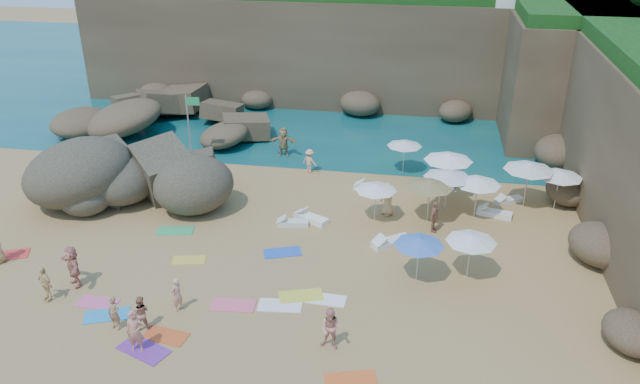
% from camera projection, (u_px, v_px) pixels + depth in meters
% --- Properties ---
extents(ground, '(120.00, 120.00, 0.00)m').
position_uv_depth(ground, '(267.00, 255.00, 28.85)').
color(ground, tan).
rests_on(ground, ground).
extents(seawater, '(120.00, 120.00, 0.00)m').
position_uv_depth(seawater, '(349.00, 80.00, 55.43)').
color(seawater, '#0C4751').
rests_on(seawater, ground).
extents(cliff_back, '(44.00, 8.00, 8.00)m').
position_uv_depth(cliff_back, '(367.00, 49.00, 48.95)').
color(cliff_back, brown).
rests_on(cliff_back, ground).
extents(cliff_corner, '(10.00, 12.00, 8.00)m').
position_uv_depth(cliff_corner, '(580.00, 74.00, 42.23)').
color(cliff_corner, brown).
rests_on(cliff_corner, ground).
extents(rock_promontory, '(12.00, 7.00, 2.00)m').
position_uv_depth(rock_promontory, '(172.00, 126.00, 44.71)').
color(rock_promontory, brown).
rests_on(rock_promontory, ground).
extents(marina_masts, '(3.10, 0.10, 6.00)m').
position_uv_depth(marina_masts, '(170.00, 39.00, 56.64)').
color(marina_masts, white).
rests_on(marina_masts, ground).
extents(rock_outcrop, '(9.14, 7.10, 3.49)m').
position_uv_depth(rock_outcrop, '(152.00, 203.00, 33.73)').
color(rock_outcrop, brown).
rests_on(rock_outcrop, ground).
extents(flag_pole, '(0.85, 0.13, 4.38)m').
position_uv_depth(flag_pole, '(190.00, 121.00, 37.28)').
color(flag_pole, silver).
rests_on(flag_pole, ground).
extents(parasol_0, '(2.13, 2.13, 2.01)m').
position_uv_depth(parasol_0, '(376.00, 187.00, 31.18)').
color(parasol_0, silver).
rests_on(parasol_0, ground).
extents(parasol_1, '(2.08, 2.08, 1.96)m').
position_uv_depth(parasol_1, '(405.00, 143.00, 36.67)').
color(parasol_1, silver).
rests_on(parasol_1, ground).
extents(parasol_2, '(2.64, 2.64, 2.50)m').
position_uv_depth(parasol_2, '(529.00, 166.00, 32.41)').
color(parasol_2, silver).
rests_on(parasol_2, ground).
extents(parasol_3, '(2.34, 2.34, 2.21)m').
position_uv_depth(parasol_3, '(478.00, 181.00, 31.40)').
color(parasol_3, silver).
rests_on(parasol_3, ground).
extents(parasol_4, '(2.48, 2.48, 2.34)m').
position_uv_depth(parasol_4, '(448.00, 174.00, 31.86)').
color(parasol_4, silver).
rests_on(parasol_4, ground).
extents(parasol_5, '(2.64, 2.64, 2.50)m').
position_uv_depth(parasol_5, '(449.00, 157.00, 33.52)').
color(parasol_5, silver).
rests_on(parasol_5, ground).
extents(parasol_6, '(2.42, 2.42, 2.29)m').
position_uv_depth(parasol_6, '(430.00, 183.00, 30.99)').
color(parasol_6, silver).
rests_on(parasol_6, ground).
extents(parasol_7, '(2.33, 2.33, 2.21)m').
position_uv_depth(parasol_7, '(560.00, 174.00, 32.23)').
color(parasol_7, silver).
rests_on(parasol_7, ground).
extents(parasol_8, '(2.09, 2.09, 1.98)m').
position_uv_depth(parasol_8, '(441.00, 182.00, 31.81)').
color(parasol_8, silver).
rests_on(parasol_8, ground).
extents(parasol_9, '(2.20, 2.20, 2.08)m').
position_uv_depth(parasol_9, '(471.00, 238.00, 26.48)').
color(parasol_9, silver).
rests_on(parasol_9, ground).
extents(parasol_10, '(2.17, 2.17, 2.05)m').
position_uv_depth(parasol_10, '(419.00, 242.00, 26.28)').
color(parasol_10, silver).
rests_on(parasol_10, ground).
extents(lounger_0, '(1.91, 0.95, 0.28)m').
position_uv_depth(lounger_0, '(370.00, 188.00, 35.03)').
color(lounger_0, white).
rests_on(lounger_0, ground).
extents(lounger_1, '(1.91, 1.39, 0.29)m').
position_uv_depth(lounger_1, '(311.00, 218.00, 31.81)').
color(lounger_1, white).
rests_on(lounger_1, ground).
extents(lounger_2, '(1.64, 1.26, 0.25)m').
position_uv_depth(lounger_2, '(509.00, 200.00, 33.69)').
color(lounger_2, silver).
rests_on(lounger_2, ground).
extents(lounger_3, '(1.65, 0.75, 0.25)m').
position_uv_depth(lounger_3, '(293.00, 223.00, 31.40)').
color(lounger_3, silver).
rests_on(lounger_3, ground).
extents(lounger_4, '(1.87, 0.99, 0.28)m').
position_uv_depth(lounger_4, '(494.00, 213.00, 32.30)').
color(lounger_4, white).
rests_on(lounger_4, ground).
extents(lounger_5, '(1.94, 1.68, 0.30)m').
position_uv_depth(lounger_5, '(391.00, 242.00, 29.64)').
color(lounger_5, silver).
rests_on(lounger_5, ground).
extents(towel_0, '(1.96, 1.45, 0.03)m').
position_uv_depth(towel_0, '(107.00, 315.00, 24.78)').
color(towel_0, '#268CCD').
rests_on(towel_0, ground).
extents(towel_1, '(1.71, 0.95, 0.03)m').
position_uv_depth(towel_1, '(97.00, 303.00, 25.54)').
color(towel_1, '#E55992').
rests_on(towel_1, ground).
extents(towel_2, '(1.78, 1.08, 0.03)m').
position_uv_depth(towel_2, '(166.00, 336.00, 23.64)').
color(towel_2, '#D55021').
rests_on(towel_2, ground).
extents(towel_4, '(1.62, 1.05, 0.03)m').
position_uv_depth(towel_4, '(189.00, 260.00, 28.47)').
color(towel_4, gold).
rests_on(towel_4, ground).
extents(towel_5, '(1.67, 0.89, 0.03)m').
position_uv_depth(towel_5, '(326.00, 299.00, 25.74)').
color(towel_5, white).
rests_on(towel_5, ground).
extents(towel_6, '(2.16, 1.61, 0.03)m').
position_uv_depth(towel_6, '(144.00, 350.00, 22.92)').
color(towel_6, '#712E96').
rests_on(towel_6, ground).
extents(towel_7, '(2.04, 1.58, 0.03)m').
position_uv_depth(towel_7, '(8.00, 255.00, 28.84)').
color(towel_7, red).
rests_on(towel_7, ground).
extents(towel_8, '(1.94, 1.43, 0.03)m').
position_uv_depth(towel_8, '(282.00, 252.00, 29.07)').
color(towel_8, blue).
rests_on(towel_8, ground).
extents(towel_9, '(1.87, 1.05, 0.03)m').
position_uv_depth(towel_9, '(233.00, 305.00, 25.39)').
color(towel_9, '#F25E77').
rests_on(towel_9, ground).
extents(towel_10, '(1.98, 1.37, 0.03)m').
position_uv_depth(towel_10, '(351.00, 381.00, 21.48)').
color(towel_10, orange).
rests_on(towel_10, ground).
extents(towel_11, '(1.92, 1.23, 0.03)m').
position_uv_depth(towel_11, '(175.00, 231.00, 30.91)').
color(towel_11, '#33B366').
rests_on(towel_11, ground).
extents(towel_12, '(2.02, 1.45, 0.03)m').
position_uv_depth(towel_12, '(301.00, 296.00, 25.95)').
color(towel_12, yellow).
rests_on(towel_12, ground).
extents(towel_13, '(1.86, 1.07, 0.03)m').
position_uv_depth(towel_13, '(280.00, 305.00, 25.37)').
color(towel_13, white).
rests_on(towel_13, ground).
extents(person_stand_0, '(0.71, 0.53, 1.77)m').
position_uv_depth(person_stand_0, '(135.00, 331.00, 22.52)').
color(person_stand_0, tan).
rests_on(person_stand_0, ground).
extents(person_stand_1, '(0.81, 0.70, 1.44)m').
position_uv_depth(person_stand_1, '(141.00, 313.00, 23.77)').
color(person_stand_1, '#B6775B').
rests_on(person_stand_1, ground).
extents(person_stand_2, '(1.02, 0.74, 1.46)m').
position_uv_depth(person_stand_2, '(310.00, 161.00, 37.03)').
color(person_stand_2, '#F0AB88').
rests_on(person_stand_2, ground).
extents(person_stand_3, '(0.67, 1.03, 1.63)m').
position_uv_depth(person_stand_3, '(434.00, 217.00, 30.53)').
color(person_stand_3, '#AA7355').
rests_on(person_stand_3, ground).
extents(person_stand_4, '(0.93, 1.01, 1.83)m').
position_uv_depth(person_stand_4, '(388.00, 198.00, 32.12)').
color(person_stand_4, tan).
rests_on(person_stand_4, ground).
extents(person_stand_5, '(1.75, 0.53, 1.88)m').
position_uv_depth(person_stand_5, '(283.00, 142.00, 39.29)').
color(person_stand_5, tan).
rests_on(person_stand_5, ground).
extents(person_stand_6, '(0.53, 0.63, 1.49)m').
position_uv_depth(person_stand_6, '(177.00, 294.00, 24.82)').
color(person_stand_6, '#E19A80').
rests_on(person_stand_6, ground).
extents(person_lie_1, '(1.49, 1.78, 0.38)m').
position_uv_depth(person_lie_1, '(48.00, 296.00, 25.67)').
color(person_lie_1, '#F1CA89').
rests_on(person_lie_1, ground).
extents(person_lie_3, '(2.52, 2.52, 0.49)m').
position_uv_depth(person_lie_3, '(76.00, 280.00, 26.59)').
color(person_lie_3, tan).
rests_on(person_lie_3, ground).
extents(person_lie_4, '(0.76, 1.48, 0.34)m').
position_uv_depth(person_lie_4, '(116.00, 325.00, 23.99)').
color(person_lie_4, '#A57452').
rests_on(person_lie_4, ground).
extents(person_lie_5, '(1.08, 1.79, 0.63)m').
position_uv_depth(person_lie_5, '(331.00, 341.00, 22.91)').
color(person_lie_5, tan).
rests_on(person_lie_5, ground).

